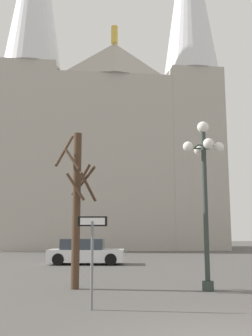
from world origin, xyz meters
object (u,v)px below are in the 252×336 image
object	(u,v)px
cathedral	(112,126)
one_way_arrow_sign	(92,248)
street_lamp	(204,178)
parked_car_near_white	(85,252)
bare_tree	(77,203)

from	to	relation	value
cathedral	one_way_arrow_sign	bearing A→B (deg)	-94.71
cathedral	street_lamp	xyz separation A→B (m)	(1.20, -27.43, -9.17)
street_lamp	parked_car_near_white	size ratio (longest dim) A/B	1.25
street_lamp	one_way_arrow_sign	bearing A→B (deg)	-145.23
parked_car_near_white	bare_tree	bearing A→B (deg)	-92.09
street_lamp	bare_tree	bearing A→B (deg)	168.68
bare_tree	cathedral	bearing A→B (deg)	83.68
cathedral	street_lamp	size ratio (longest dim) A/B	7.11
parked_car_near_white	one_way_arrow_sign	bearing A→B (deg)	-89.35
one_way_arrow_sign	parked_car_near_white	xyz separation A→B (m)	(-0.14, 12.50, -0.77)
one_way_arrow_sign	street_lamp	xyz separation A→B (m)	(3.67, 2.55, 2.11)
one_way_arrow_sign	cathedral	bearing A→B (deg)	85.29
cathedral	one_way_arrow_sign	size ratio (longest dim) A/B	17.56
one_way_arrow_sign	parked_car_near_white	world-z (taller)	one_way_arrow_sign
cathedral	bare_tree	bearing A→B (deg)	-96.32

